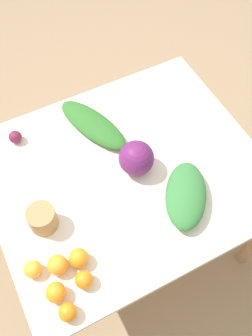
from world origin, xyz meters
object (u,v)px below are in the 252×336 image
greens_bunch_kale (93,124)px  orange_5 (79,258)px  beet_root (15,137)px  orange_2 (58,265)px  paper_bag (42,219)px  orange_0 (56,292)px  orange_1 (33,269)px  orange_3 (84,280)px  cabbage_purple (136,158)px  greens_bunch_chard (186,195)px  orange_4 (68,312)px

greens_bunch_kale → orange_5: 0.63m
beet_root → orange_2: (0.05, 0.63, 0.01)m
paper_bag → beet_root: paper_bag is taller
orange_0 → greens_bunch_kale: bearing=-124.4°
greens_bunch_kale → orange_1: orange_1 is taller
orange_3 → orange_1: bearing=-38.8°
orange_0 → orange_1: size_ratio=1.11×
cabbage_purple → greens_bunch_chard: (-0.10, 0.23, -0.03)m
beet_root → orange_5: bearing=92.8°
greens_bunch_kale → orange_3: size_ratio=5.82×
paper_bag → greens_bunch_kale: bearing=-137.1°
cabbage_purple → orange_4: 0.65m
orange_3 → orange_4: bearing=38.6°
orange_3 → orange_2: bearing=-55.2°
orange_0 → orange_2: orange_2 is taller
cabbage_purple → orange_3: bearing=41.3°
cabbage_purple → orange_4: (0.49, 0.43, -0.04)m
cabbage_purple → beet_root: 0.56m
cabbage_purple → greens_bunch_chard: 0.26m
beet_root → cabbage_purple: bearing=137.9°
cabbage_purple → orange_3: 0.53m
orange_2 → beet_root: bearing=-94.3°
cabbage_purple → greens_bunch_chard: size_ratio=0.49×
greens_bunch_kale → greens_bunch_chard: size_ratio=1.26×
beet_root → orange_4: (0.08, 0.80, 0.00)m
greens_bunch_kale → orange_0: 0.76m
cabbage_purple → orange_5: (0.38, 0.27, -0.04)m
beet_root → orange_1: size_ratio=0.88×
cabbage_purple → orange_0: bearing=34.5°
orange_5 → orange_1: bearing=-13.7°
orange_1 → greens_bunch_chard: bearing=179.8°
greens_bunch_chard → orange_1: bearing=-0.2°
greens_bunch_kale → greens_bunch_chard: (-0.18, 0.51, 0.01)m
orange_5 → orange_0: bearing=32.4°
paper_bag → orange_3: bearing=99.8°
orange_1 → orange_4: size_ratio=1.00×
beet_root → orange_2: size_ratio=0.76×
paper_bag → orange_4: (0.05, 0.36, -0.02)m
beet_root → orange_4: size_ratio=0.88×
orange_1 → paper_bag: bearing=-121.9°
greens_bunch_chard → orange_4: 0.63m
cabbage_purple → orange_3: cabbage_purple is taller
paper_bag → orange_4: size_ratio=1.70×
greens_bunch_kale → orange_5: (0.31, 0.55, 0.01)m
paper_bag → orange_5: bearing=107.5°
orange_2 → orange_3: bearing=124.8°
orange_4 → orange_0: bearing=-81.6°
cabbage_purple → orange_2: size_ratio=1.96×
paper_bag → orange_0: paper_bag is taller
beet_root → orange_3: orange_3 is taller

